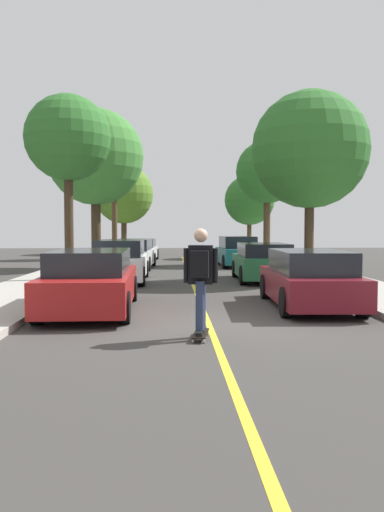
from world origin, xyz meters
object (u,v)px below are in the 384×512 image
at_px(parked_car_right_near, 263,262).
at_px(street_tree_left_nearest, 68,139).
at_px(street_tree_right_nearest, 310,150).
at_px(skateboarder, 201,274).
at_px(parked_car_left_farthest, 140,250).
at_px(parked_car_left_far, 133,254).
at_px(street_tree_left_far, 114,173).
at_px(street_tree_left_near, 95,157).
at_px(skateboard, 201,334).
at_px(parked_car_right_far, 238,252).
at_px(streetlamp, 96,190).
at_px(parked_car_right_nearest, 309,279).
at_px(fire_hydrant, 73,270).
at_px(street_tree_right_near, 267,173).
at_px(street_tree_right_far, 249,200).
at_px(street_tree_left_farthest, 124,194).
at_px(parked_car_left_near, 120,261).
at_px(parked_car_left_nearest, 91,281).

bearing_deg(parked_car_right_near, street_tree_left_nearest, -176.75).
relative_size(street_tree_right_nearest, skateboarder, 3.75).
distance_m(parked_car_left_farthest, street_tree_right_nearest, 14.04).
bearing_deg(street_tree_right_nearest, parked_car_left_far, 138.60).
distance_m(street_tree_left_nearest, street_tree_left_far, 14.34).
relative_size(street_tree_left_far, skateboarder, 3.77).
xyz_separation_m(parked_car_left_far, street_tree_left_near, (-1.68, -0.04, 4.43)).
height_order(street_tree_left_near, skateboard, street_tree_left_near).
relative_size(street_tree_left_nearest, skateboarder, 3.55).
height_order(parked_car_right_far, street_tree_right_nearest, street_tree_right_nearest).
bearing_deg(streetlamp, street_tree_left_nearest, -89.43).
relative_size(parked_car_left_farthest, streetlamp, 0.72).
xyz_separation_m(street_tree_left_nearest, skateboarder, (3.96, -9.26, -3.77)).
height_order(parked_car_right_nearest, skateboard, parked_car_right_nearest).
bearing_deg(fire_hydrant, skateboard, -66.82).
bearing_deg(street_tree_left_nearest, parked_car_right_far, 48.03).
xyz_separation_m(street_tree_right_near, skateboarder, (-4.43, -18.09, -3.61)).
bearing_deg(streetlamp, street_tree_right_near, 11.68).
xyz_separation_m(parked_car_right_near, street_tree_right_far, (1.68, 14.49, 2.95)).
height_order(parked_car_right_near, street_tree_right_far, street_tree_right_far).
bearing_deg(street_tree_right_nearest, skateboarder, -114.27).
xyz_separation_m(parked_car_left_far, street_tree_left_far, (-1.68, 7.87, 4.57)).
xyz_separation_m(parked_car_right_far, fire_hydrant, (-6.52, -7.85, -0.23)).
xyz_separation_m(street_tree_left_nearest, street_tree_left_farthest, (0.00, 20.73, -0.52)).
bearing_deg(street_tree_left_far, street_tree_left_farthest, 90.00).
height_order(parked_car_right_far, street_tree_right_near, street_tree_right_near).
xyz_separation_m(parked_car_left_farthest, streetlamp, (-1.75, -5.14, 3.03)).
xyz_separation_m(parked_car_left_far, street_tree_right_far, (6.70, 8.40, 2.94)).
bearing_deg(street_tree_left_near, street_tree_right_near, 15.97).
xyz_separation_m(parked_car_left_near, skateboard, (2.28, -9.68, -0.63)).
distance_m(streetlamp, skateboard, 17.17).
bearing_deg(street_tree_right_near, parked_car_left_near, -128.68).
height_order(parked_car_left_near, street_tree_left_far, street_tree_left_far).
bearing_deg(street_tree_left_nearest, street_tree_left_near, 90.00).
height_order(parked_car_right_nearest, street_tree_right_far, street_tree_right_far).
height_order(parked_car_right_far, skateboard, parked_car_right_far).
bearing_deg(parked_car_left_far, street_tree_right_near, 19.41).
xyz_separation_m(street_tree_left_far, street_tree_right_near, (8.38, -5.51, -0.54)).
xyz_separation_m(parked_car_left_nearest, street_tree_right_near, (6.70, 15.02, 4.02)).
relative_size(parked_car_left_nearest, street_tree_left_far, 0.70).
relative_size(parked_car_left_nearest, street_tree_left_nearest, 0.75).
height_order(street_tree_left_near, skateboarder, street_tree_left_near).
bearing_deg(street_tree_left_far, parked_car_left_farthest, -51.47).
relative_size(parked_car_right_nearest, street_tree_right_near, 0.72).
distance_m(street_tree_left_far, skateboarder, 24.28).
bearing_deg(street_tree_left_far, parked_car_left_near, -83.10).
bearing_deg(street_tree_left_far, street_tree_right_near, -33.30).
bearing_deg(skateboard, street_tree_right_near, 76.24).
height_order(parked_car_right_near, street_tree_left_farthest, street_tree_left_farthest).
height_order(street_tree_right_near, street_tree_right_far, street_tree_right_near).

